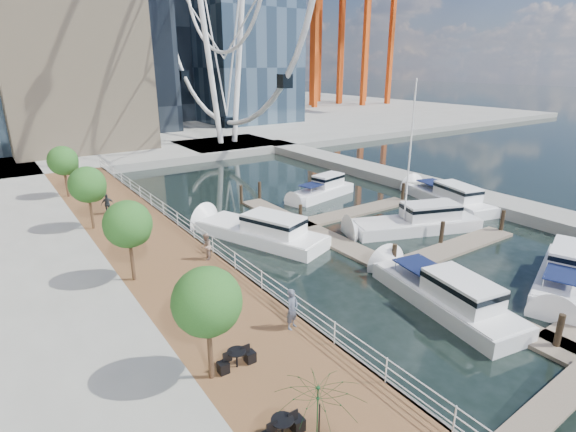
# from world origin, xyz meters

# --- Properties ---
(ground) EXTENTS (520.00, 520.00, 0.00)m
(ground) POSITION_xyz_m (0.00, 0.00, 0.00)
(ground) COLOR black
(ground) RESTS_ON ground
(boardwalk) EXTENTS (6.00, 60.00, 1.00)m
(boardwalk) POSITION_xyz_m (-9.00, 15.00, 0.50)
(boardwalk) COLOR brown
(boardwalk) RESTS_ON ground
(seawall) EXTENTS (0.25, 60.00, 1.00)m
(seawall) POSITION_xyz_m (-6.00, 15.00, 0.50)
(seawall) COLOR #595954
(seawall) RESTS_ON ground
(land_far) EXTENTS (200.00, 114.00, 1.00)m
(land_far) POSITION_xyz_m (0.00, 102.00, 0.50)
(land_far) COLOR gray
(land_far) RESTS_ON ground
(breakwater) EXTENTS (4.00, 60.00, 1.00)m
(breakwater) POSITION_xyz_m (20.00, 20.00, 0.50)
(breakwater) COLOR gray
(breakwater) RESTS_ON ground
(pier) EXTENTS (14.00, 12.00, 1.00)m
(pier) POSITION_xyz_m (14.00, 52.00, 0.50)
(pier) COLOR gray
(pier) RESTS_ON ground
(railing) EXTENTS (0.10, 60.00, 1.05)m
(railing) POSITION_xyz_m (-6.10, 15.00, 1.52)
(railing) COLOR white
(railing) RESTS_ON boardwalk
(floating_docks) EXTENTS (16.00, 34.00, 2.60)m
(floating_docks) POSITION_xyz_m (7.97, 9.98, 0.49)
(floating_docks) COLOR #6D6051
(floating_docks) RESTS_ON ground
(port_cranes) EXTENTS (40.00, 52.00, 38.00)m
(port_cranes) POSITION_xyz_m (67.67, 95.67, 20.00)
(port_cranes) COLOR #D84C14
(port_cranes) RESTS_ON ground
(street_trees) EXTENTS (2.60, 42.60, 4.60)m
(street_trees) POSITION_xyz_m (-11.40, 14.00, 4.29)
(street_trees) COLOR #3F2B1C
(street_trees) RESTS_ON ground
(yacht_foreground) EXTENTS (9.97, 5.72, 2.15)m
(yacht_foreground) POSITION_xyz_m (9.75, 0.88, 0.00)
(yacht_foreground) COLOR white
(yacht_foreground) RESTS_ON ground
(pedestrian_near) EXTENTS (0.84, 0.71, 1.95)m
(pedestrian_near) POSITION_xyz_m (-6.88, 5.05, 1.98)
(pedestrian_near) COLOR #474D5F
(pedestrian_near) RESTS_ON boardwalk
(pedestrian_mid) EXTENTS (0.98, 1.03, 1.68)m
(pedestrian_mid) POSITION_xyz_m (-6.90, 14.22, 1.84)
(pedestrian_mid) COLOR #8C6F61
(pedestrian_mid) RESTS_ON boardwalk
(pedestrian_far) EXTENTS (0.99, 0.46, 1.65)m
(pedestrian_far) POSITION_xyz_m (-9.65, 26.81, 1.82)
(pedestrian_far) COLOR #30383C
(pedestrian_far) RESTS_ON boardwalk
(moored_yachts) EXTENTS (25.09, 32.79, 11.50)m
(moored_yachts) POSITION_xyz_m (8.62, 11.29, 0.00)
(moored_yachts) COLOR silver
(moored_yachts) RESTS_ON ground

